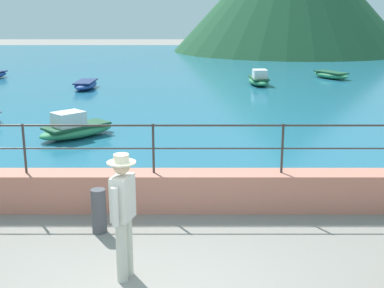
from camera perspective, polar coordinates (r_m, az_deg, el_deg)
promenade_wall at (r=9.30m, az=-4.50°, el=-5.27°), size 20.00×0.56×0.70m
railing at (r=9.01m, az=-4.62°, el=0.63°), size 18.44×0.04×0.90m
lake_water at (r=31.55m, az=-1.51°, el=8.40°), size 64.00×44.32×0.06m
person_walking at (r=6.79m, az=-7.97°, el=-7.44°), size 0.38×0.55×1.75m
bollard at (r=8.46m, az=-10.64°, el=-7.42°), size 0.24×0.24×0.74m
boat_0 at (r=24.77m, az=7.28°, el=7.22°), size 0.99×2.33×0.76m
boat_1 at (r=14.63m, az=-13.21°, el=1.73°), size 2.27×2.25×0.76m
boat_4 at (r=23.84m, az=-12.11°, el=6.55°), size 0.94×2.32×0.36m
boat_5 at (r=27.91m, az=15.10°, el=7.53°), size 1.90×2.45×0.36m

